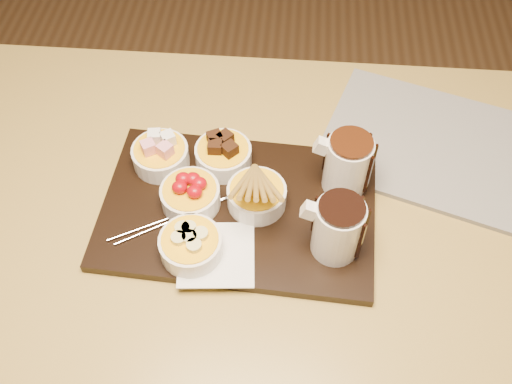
# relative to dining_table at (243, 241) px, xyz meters

# --- Properties ---
(ground) EXTENTS (5.00, 5.00, 0.00)m
(ground) POSITION_rel_dining_table_xyz_m (0.00, 0.00, -0.65)
(ground) COLOR #55381D
(ground) RESTS_ON ground
(dining_table) EXTENTS (1.20, 0.80, 0.75)m
(dining_table) POSITION_rel_dining_table_xyz_m (0.00, 0.00, 0.00)
(dining_table) COLOR #A4893D
(dining_table) RESTS_ON ground
(serving_board) EXTENTS (0.48, 0.32, 0.02)m
(serving_board) POSITION_rel_dining_table_xyz_m (-0.01, -0.00, 0.11)
(serving_board) COLOR black
(serving_board) RESTS_ON dining_table
(napkin) EXTENTS (0.13, 0.13, 0.00)m
(napkin) POSITION_rel_dining_table_xyz_m (-0.03, -0.10, 0.12)
(napkin) COLOR white
(napkin) RESTS_ON serving_board
(bowl_marshmallows) EXTENTS (0.10, 0.10, 0.04)m
(bowl_marshmallows) POSITION_rel_dining_table_xyz_m (-0.15, 0.08, 0.14)
(bowl_marshmallows) COLOR white
(bowl_marshmallows) RESTS_ON serving_board
(bowl_cake) EXTENTS (0.10, 0.10, 0.04)m
(bowl_cake) POSITION_rel_dining_table_xyz_m (-0.04, 0.09, 0.14)
(bowl_cake) COLOR white
(bowl_cake) RESTS_ON serving_board
(bowl_strawberries) EXTENTS (0.10, 0.10, 0.04)m
(bowl_strawberries) POSITION_rel_dining_table_xyz_m (-0.09, -0.00, 0.14)
(bowl_strawberries) COLOR white
(bowl_strawberries) RESTS_ON serving_board
(bowl_biscotti) EXTENTS (0.10, 0.10, 0.04)m
(bowl_biscotti) POSITION_rel_dining_table_xyz_m (0.02, 0.01, 0.14)
(bowl_biscotti) COLOR white
(bowl_biscotti) RESTS_ON serving_board
(bowl_bananas) EXTENTS (0.10, 0.10, 0.04)m
(bowl_bananas) POSITION_rel_dining_table_xyz_m (-0.07, -0.10, 0.14)
(bowl_bananas) COLOR white
(bowl_bananas) RESTS_ON serving_board
(pitcher_dark_chocolate) EXTENTS (0.08, 0.08, 0.11)m
(pitcher_dark_chocolate) POSITION_rel_dining_table_xyz_m (0.16, -0.07, 0.17)
(pitcher_dark_chocolate) COLOR silver
(pitcher_dark_chocolate) RESTS_ON serving_board
(pitcher_milk_chocolate) EXTENTS (0.08, 0.08, 0.11)m
(pitcher_milk_chocolate) POSITION_rel_dining_table_xyz_m (0.17, 0.06, 0.17)
(pitcher_milk_chocolate) COLOR silver
(pitcher_milk_chocolate) RESTS_ON serving_board
(fondue_skewers) EXTENTS (0.15, 0.24, 0.01)m
(fondue_skewers) POSITION_rel_dining_table_xyz_m (-0.10, -0.03, 0.12)
(fondue_skewers) COLOR silver
(fondue_skewers) RESTS_ON serving_board
(newspaper) EXTENTS (0.44, 0.39, 0.01)m
(newspaper) POSITION_rel_dining_table_xyz_m (0.33, 0.18, 0.10)
(newspaper) COLOR beige
(newspaper) RESTS_ON dining_table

